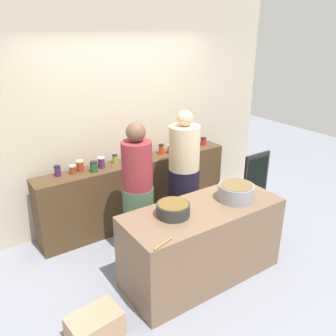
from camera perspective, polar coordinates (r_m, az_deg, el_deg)
ground at (r=4.21m, az=2.75°, el=-14.90°), size 12.00×12.00×0.00m
storefront_wall at (r=4.71m, az=-7.59°, el=9.31°), size 4.80×0.12×3.00m
display_shelf at (r=4.77m, az=-5.05°, el=-3.84°), size 2.70×0.36×0.90m
prep_table at (r=3.78m, az=5.64°, el=-12.08°), size 1.70×0.70×0.83m
preserve_jar_0 at (r=4.27m, az=-17.72°, el=-0.45°), size 0.08×0.08×0.13m
preserve_jar_1 at (r=4.29m, az=-15.42°, el=-0.23°), size 0.07×0.07×0.11m
preserve_jar_2 at (r=4.34m, az=-14.27°, el=0.34°), size 0.09×0.09×0.14m
preserve_jar_3 at (r=4.28m, az=-12.11°, el=0.22°), size 0.09×0.09×0.13m
preserve_jar_4 at (r=4.38m, az=-10.92°, el=0.88°), size 0.09×0.09×0.14m
preserve_jar_5 at (r=4.51m, az=-8.72°, el=1.49°), size 0.07×0.07×0.11m
preserve_jar_6 at (r=4.79m, az=-1.13°, el=3.13°), size 0.07×0.07×0.14m
preserve_jar_7 at (r=4.82m, az=0.44°, el=3.14°), size 0.09×0.09×0.12m
preserve_jar_8 at (r=5.18m, az=5.84°, el=4.39°), size 0.08×0.08×0.12m
cooking_pot_left at (r=3.38m, az=0.84°, el=-6.84°), size 0.33×0.33×0.13m
cooking_pot_center at (r=3.73m, az=11.13°, el=-3.92°), size 0.37×0.37×0.17m
wooden_spoon at (r=2.99m, az=-0.83°, el=-12.33°), size 0.23×0.08×0.02m
cook_with_tongs at (r=3.93m, az=-4.92°, el=-5.09°), size 0.35×0.35×1.63m
cook_in_cap at (r=4.40m, az=2.61°, el=-2.03°), size 0.40×0.40×1.64m
bread_crate at (r=3.36m, az=-11.92°, el=-24.22°), size 0.48×0.35×0.25m
chalkboard_sign at (r=5.27m, az=14.21°, el=-2.04°), size 0.47×0.05×0.85m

